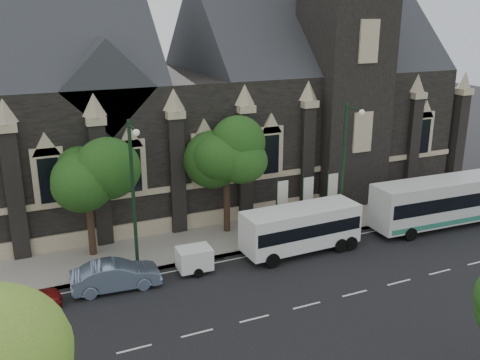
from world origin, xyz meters
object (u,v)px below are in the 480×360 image
banner_flag_left (280,200)px  sedan (116,275)px  car_far_red (22,301)px  box_trailer (194,258)px  banner_flag_center (306,196)px  banner_flag_right (330,192)px  street_lamp_near (345,162)px  shuttle_bus (301,227)px  tree_walk_right (228,149)px  street_lamp_mid (134,190)px  tree_walk_left (89,166)px  tour_coach (449,200)px

banner_flag_left → sedan: size_ratio=0.83×
car_far_red → box_trailer: bearing=-91.5°
banner_flag_center → sedan: banner_flag_center is taller
banner_flag_right → car_far_red: bearing=-170.0°
street_lamp_near → sedan: size_ratio=1.88×
banner_flag_left → shuttle_bus: bearing=-94.8°
tree_walk_right → banner_flag_center: tree_walk_right is taller
banner_flag_left → sedan: banner_flag_left is taller
car_far_red → banner_flag_center: bearing=-84.0°
street_lamp_mid → banner_flag_right: size_ratio=2.25×
street_lamp_mid → banner_flag_left: (10.29, 1.91, -2.73)m
tree_walk_right → tree_walk_left: tree_walk_right is taller
tree_walk_left → banner_flag_left: bearing=-8.0°
tour_coach → car_far_red: 28.10m
shuttle_bus → tree_walk_left: bearing=156.1°
street_lamp_mid → banner_flag_left: 10.81m
shuttle_bus → tour_coach: bearing=-3.7°
tree_walk_left → banner_flag_right: bearing=-6.0°
street_lamp_near → banner_flag_left: size_ratio=2.25×
banner_flag_center → tour_coach: bearing=-21.4°
banner_flag_right → street_lamp_mid: bearing=-172.4°
tree_walk_right → banner_flag_left: (3.08, -1.71, -3.43)m
tour_coach → shuttle_bus: (-11.68, 0.48, -0.19)m
sedan → tree_walk_right: bearing=-56.8°
shuttle_bus → banner_flag_left: bearing=83.9°
tree_walk_right → street_lamp_mid: bearing=-153.4°
banner_flag_center → shuttle_bus: bearing=-125.3°
tree_walk_right → banner_flag_center: 6.36m
tree_walk_left → car_far_red: bearing=-130.5°
tour_coach → box_trailer: (-18.70, 0.62, -1.02)m
banner_flag_left → box_trailer: bearing=-157.1°
sedan → street_lamp_mid: bearing=-46.9°
sedan → car_far_red: sedan is taller
tour_coach → car_far_red: tour_coach is taller
box_trailer → car_far_red: size_ratio=0.74×
tree_walk_right → tour_coach: bearing=-20.4°
street_lamp_near → banner_flag_right: bearing=81.4°
banner_flag_right → box_trailer: size_ratio=1.41×
street_lamp_mid → banner_flag_right: (14.29, 1.91, -2.73)m
shuttle_bus → car_far_red: 16.43m
street_lamp_mid → box_trailer: size_ratio=3.17×
shuttle_bus → box_trailer: shuttle_bus is taller
street_lamp_near → box_trailer: street_lamp_near is taller
banner_flag_center → tour_coach: (9.42, -3.69, -0.51)m
street_lamp_mid → tour_coach: (21.70, -1.78, -3.24)m
banner_flag_center → shuttle_bus: size_ratio=0.53×
car_far_red → banner_flag_left: bearing=-82.7°
tour_coach → car_far_red: bearing=-177.8°
tree_walk_right → banner_flag_left: 4.92m
tree_walk_left → banner_flag_right: size_ratio=1.91×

